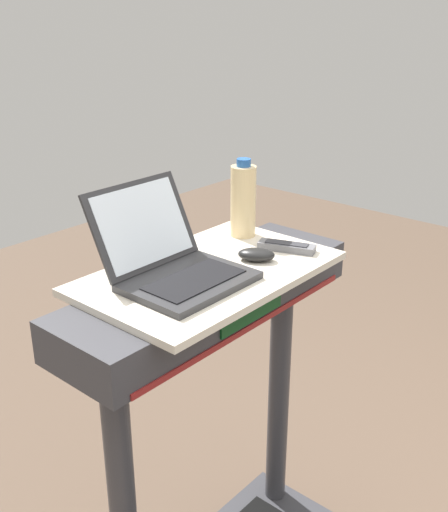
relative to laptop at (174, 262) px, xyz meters
name	(u,v)px	position (x,y,z in m)	size (l,w,h in m)	color
desk_board	(210,273)	(0.11, -0.02, -0.06)	(0.68, 0.42, 0.02)	beige
laptop	(174,262)	(0.00, 0.00, 0.00)	(0.30, 0.33, 0.22)	#2D2D30
computer_mouse	(256,255)	(0.23, -0.08, -0.03)	(0.06, 0.10, 0.03)	black
water_bottle	(243,200)	(0.36, 0.07, 0.06)	(0.08, 0.08, 0.23)	beige
tv_remote	(287,247)	(0.35, -0.10, -0.04)	(0.10, 0.17, 0.02)	slate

